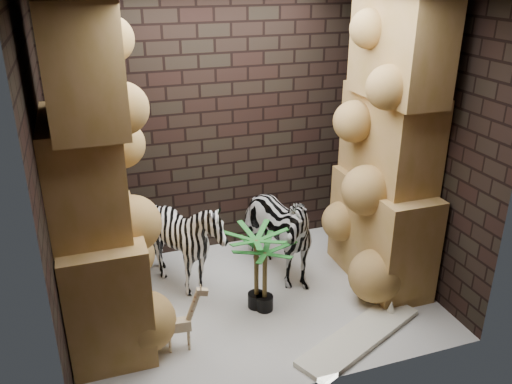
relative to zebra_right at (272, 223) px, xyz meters
name	(u,v)px	position (x,y,z in m)	size (l,w,h in m)	color
floor	(253,300)	(-0.33, -0.37, -0.65)	(3.50, 3.50, 0.00)	silver
wall_back	(217,125)	(-0.33, 0.88, 0.85)	(3.50, 3.50, 0.00)	black
wall_front	(310,220)	(-0.33, -1.62, 0.85)	(3.50, 3.50, 0.00)	black
wall_left	(46,185)	(-2.08, -0.37, 0.85)	(3.00, 3.00, 0.00)	black
wall_right	(419,142)	(1.42, -0.37, 0.85)	(3.00, 3.00, 0.00)	black
rock_pillar_left	(92,180)	(-1.73, -0.37, 0.85)	(0.68, 1.30, 3.00)	tan
rock_pillar_right	(390,145)	(1.09, -0.37, 0.85)	(0.58, 1.25, 3.00)	tan
zebra_right	(272,223)	(0.00, 0.00, 0.00)	(0.59, 1.09, 1.29)	white
zebra_left	(186,247)	(-0.90, 0.06, -0.15)	(0.88, 1.09, 0.99)	white
giraffe_toy	(178,319)	(-1.18, -0.85, -0.32)	(0.33, 0.11, 0.65)	beige
palm_front	(256,270)	(-0.33, -0.47, -0.22)	(0.36, 0.36, 0.84)	#1E6615
palm_back	(265,277)	(-0.27, -0.54, -0.28)	(0.36, 0.36, 0.74)	#1E6615
surfboard	(360,336)	(0.40, -1.24, -0.62)	(1.41, 0.35, 0.05)	silver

